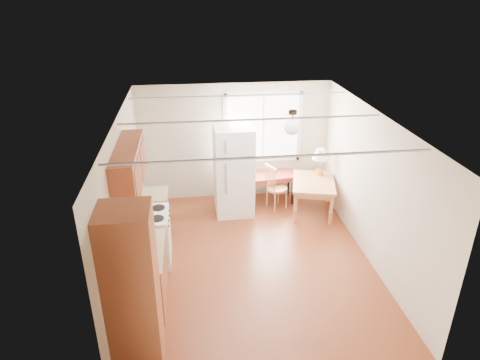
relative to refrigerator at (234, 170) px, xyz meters
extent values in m
cube|color=#572312|center=(0.10, -1.76, -0.92)|extent=(4.60, 5.60, 0.12)
cube|color=white|center=(0.10, -1.76, 1.58)|extent=(4.60, 5.60, 0.12)
cube|color=beige|center=(0.10, 0.74, 0.33)|extent=(4.60, 0.10, 2.50)
cube|color=beige|center=(0.10, -4.26, 0.33)|extent=(4.60, 0.10, 2.50)
cube|color=beige|center=(-1.90, -1.76, 0.33)|extent=(0.10, 5.60, 2.50)
cube|color=beige|center=(2.10, -1.76, 0.33)|extent=(0.10, 5.60, 2.50)
cube|color=brown|center=(-1.60, -3.61, 0.13)|extent=(0.60, 0.60, 2.10)
cube|color=brown|center=(-1.60, -2.61, -0.49)|extent=(0.60, 1.10, 0.86)
cube|color=tan|center=(-1.59, -2.61, -0.04)|extent=(0.62, 1.14, 0.04)
cube|color=white|center=(-1.57, -1.56, -0.47)|extent=(0.65, 0.76, 0.90)
cube|color=brown|center=(-1.60, -0.81, -0.49)|extent=(0.60, 0.60, 0.86)
cube|color=brown|center=(-1.73, -1.91, 0.93)|extent=(0.33, 1.60, 0.70)
cube|color=white|center=(0.70, 0.72, 0.63)|extent=(1.50, 0.02, 1.35)
cylinder|color=black|center=(0.80, -1.36, 1.54)|extent=(0.14, 0.14, 0.06)
cylinder|color=black|center=(0.80, -1.36, 1.44)|extent=(0.03, 0.03, 0.16)
sphere|color=white|center=(0.80, -1.36, 1.30)|extent=(0.26, 0.26, 0.26)
cube|color=white|center=(0.00, 0.00, 0.00)|extent=(0.77, 0.77, 1.83)
cube|color=gray|center=(0.00, -0.38, 0.43)|extent=(0.75, 0.02, 0.02)
cube|color=gray|center=(-0.19, -0.39, 0.18)|extent=(0.03, 0.03, 1.10)
cube|color=maroon|center=(0.70, 0.33, -0.34)|extent=(1.40, 0.65, 0.10)
cylinder|color=black|center=(0.13, 0.14, -0.66)|extent=(0.04, 0.04, 0.52)
cylinder|color=black|center=(1.27, 0.14, -0.66)|extent=(0.04, 0.04, 0.52)
cylinder|color=black|center=(0.13, 0.52, -0.66)|extent=(0.04, 0.04, 0.52)
cylinder|color=black|center=(1.27, 0.52, -0.66)|extent=(0.04, 0.04, 0.52)
cube|color=#AC6B42|center=(1.60, -0.22, -0.26)|extent=(1.07, 1.27, 0.06)
cube|color=#AC6B42|center=(1.60, -0.22, -0.34)|extent=(0.95, 1.15, 0.10)
cylinder|color=#AC6B42|center=(1.15, -0.60, -0.60)|extent=(0.07, 0.07, 0.63)
cylinder|color=#AC6B42|center=(1.81, -0.77, -0.60)|extent=(0.07, 0.07, 0.63)
cylinder|color=#AC6B42|center=(1.39, 0.32, -0.60)|extent=(0.07, 0.07, 0.63)
cylinder|color=#AC6B42|center=(2.05, 0.16, -0.60)|extent=(0.07, 0.07, 0.63)
cylinder|color=#AC6B42|center=(0.91, 0.05, -0.48)|extent=(0.42, 0.42, 0.05)
cylinder|color=#AC6B42|center=(0.83, -0.14, -0.70)|extent=(0.04, 0.04, 0.43)
cylinder|color=#AC6B42|center=(1.10, -0.03, -0.70)|extent=(0.04, 0.04, 0.43)
cylinder|color=#AC6B42|center=(0.72, 0.13, -0.70)|extent=(0.04, 0.04, 0.43)
cylinder|color=#AC6B42|center=(0.99, 0.24, -0.70)|extent=(0.04, 0.04, 0.43)
cylinder|color=gold|center=(1.79, 0.08, -0.16)|extent=(0.15, 0.15, 0.13)
cylinder|color=gold|center=(1.79, 0.08, 0.01)|extent=(0.03, 0.03, 0.22)
cone|color=white|center=(1.79, 0.08, 0.23)|extent=(0.33, 0.33, 0.22)
cube|color=black|center=(-1.62, -2.63, 0.02)|extent=(0.23, 0.26, 0.08)
cube|color=black|center=(-1.62, -2.72, 0.20)|extent=(0.18, 0.11, 0.27)
cylinder|color=black|center=(-1.62, -2.59, 0.12)|extent=(0.14, 0.14, 0.12)
cylinder|color=red|center=(-1.65, -2.69, 0.06)|extent=(0.11, 0.11, 0.15)
sphere|color=red|center=(-1.65, -2.69, 0.17)|extent=(0.05, 0.05, 0.05)
camera|label=1|loc=(-0.83, -7.77, 3.40)|focal=32.00mm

